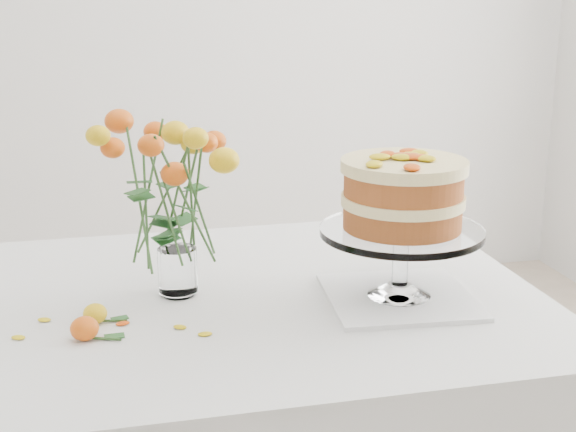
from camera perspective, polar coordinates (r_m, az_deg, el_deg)
The scene contains 12 objects.
table at distance 1.63m, azimuth -7.37°, elevation -8.53°, with size 1.43×0.93×0.76m.
napkin at distance 1.60m, azimuth 7.89°, elevation -5.71°, with size 0.28×0.28×0.01m, color white.
cake_stand at distance 1.54m, azimuth 8.16°, elevation 1.03°, with size 0.32×0.32×0.28m.
rose_vase at distance 1.55m, azimuth -8.09°, elevation 2.30°, with size 0.33×0.33×0.39m.
loose_rose_near at distance 1.51m, azimuth -13.54°, elevation -6.77°, with size 0.08×0.04×0.04m.
loose_rose_far at distance 1.45m, azimuth -14.25°, elevation -7.77°, with size 0.09×0.05×0.04m.
stray_petal_a at distance 1.50m, azimuth -11.67°, elevation -7.51°, with size 0.03×0.02×0.00m, color #DBBC0D.
stray_petal_b at distance 1.47m, azimuth -7.69°, elevation -7.85°, with size 0.03×0.02×0.00m, color #DBBC0D.
stray_petal_c at distance 1.44m, azimuth -5.92°, elevation -8.36°, with size 0.03×0.02×0.00m, color #DBBC0D.
stray_petal_d at distance 1.55m, azimuth -16.94°, elevation -7.09°, with size 0.03×0.02×0.00m, color #DBBC0D.
stray_petal_e at distance 1.49m, azimuth -18.63°, elevation -8.20°, with size 0.03×0.02×0.00m, color #DBBC0D.
stray_petal_f at distance 1.58m, azimuth 3.76°, elevation -5.96°, with size 0.03×0.02×0.00m, color #DBBC0D.
Camera 1 is at (-0.13, -1.48, 1.35)m, focal length 50.00 mm.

